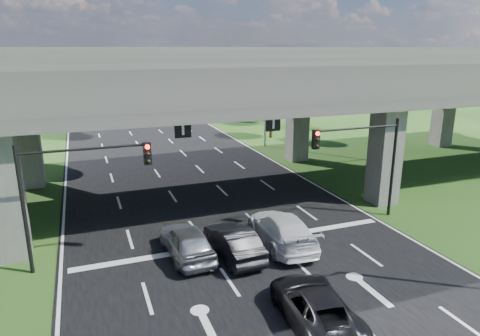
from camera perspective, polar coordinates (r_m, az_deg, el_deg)
ground at (r=20.09m, az=3.60°, el=-14.03°), size 160.00×160.00×0.00m
road at (r=28.64m, az=-4.62°, el=-4.62°), size 18.00×120.00×0.03m
overpass at (r=28.86m, az=-6.10°, el=11.61°), size 80.00×15.00×10.00m
signal_right at (r=25.56m, az=16.27°, el=2.05°), size 5.76×0.54×6.00m
signal_left at (r=20.63m, az=-21.29°, el=-1.63°), size 5.76×0.54×6.00m
streetlight_far at (r=43.67m, az=2.97°, el=10.34°), size 3.38×0.25×10.00m
streetlight_beyond at (r=58.63m, az=-3.41°, el=11.72°), size 3.38×0.25×10.00m
tree_left_far at (r=58.33m, az=-26.52°, el=9.41°), size 4.80×4.80×8.32m
tree_right_near at (r=48.64m, az=4.27°, el=9.28°), size 4.20×4.20×7.28m
tree_right_mid at (r=57.15m, az=3.63°, el=9.93°), size 3.91×3.90×6.76m
tree_right_far at (r=63.10m, az=-2.78°, el=11.08°), size 4.50×4.50×7.80m
car_silver at (r=21.39m, az=-7.13°, el=-9.66°), size 2.14×4.81×1.61m
car_dark at (r=21.27m, az=-0.89°, el=-9.82°), size 1.84×4.68×1.52m
car_white at (r=22.58m, az=5.57°, el=-8.13°), size 2.68×5.81×1.65m
car_trailing at (r=16.91m, az=9.95°, el=-17.63°), size 2.85×5.25×1.40m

